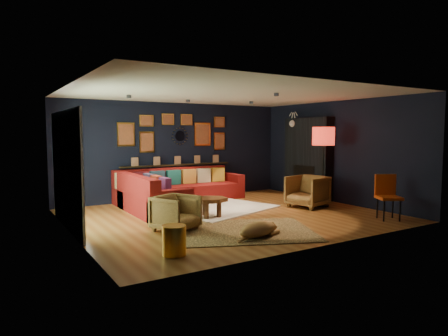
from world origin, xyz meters
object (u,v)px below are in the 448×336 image
gold_stool (174,240)px  pouf (155,201)px  orange_chair (387,193)px  armchair_right (307,190)px  sectional (170,192)px  dog (257,226)px  coffee_table (209,202)px  floor_lamp (323,139)px  armchair_left (176,211)px

gold_stool → pouf: bearing=72.9°
pouf → orange_chair: size_ratio=0.54×
armchair_right → orange_chair: 1.92m
sectional → dog: size_ratio=2.97×
sectional → coffee_table: bearing=-86.9°
dog → gold_stool: bearing=170.6°
dog → armchair_right: bearing=16.9°
pouf → dog: 3.35m
coffee_table → floor_lamp: 3.29m
gold_stool → dog: gold_stool is taller
sectional → coffee_table: 1.82m
coffee_table → armchair_right: armchair_right is taller
armchair_left → armchair_right: armchair_right is taller
coffee_table → gold_stool: (-1.68, -1.95, -0.13)m
armchair_right → orange_chair: orange_chair is taller
orange_chair → dog: orange_chair is taller
coffee_table → floor_lamp: bearing=-4.7°
armchair_right → coffee_table: bearing=-106.2°
armchair_right → orange_chair: size_ratio=0.90×
coffee_table → orange_chair: size_ratio=1.02×
dog → sectional: bearing=75.8°
armchair_left → dog: bearing=-76.1°
pouf → floor_lamp: (3.64, -1.75, 1.44)m
sectional → pouf: 0.62m
armchair_right → sectional: bearing=-138.8°
armchair_left → armchair_right: size_ratio=0.86×
floor_lamp → dog: size_ratio=1.68×
sectional → armchair_left: 2.61m
armchair_right → dog: 3.18m
orange_chair → dog: 3.20m
armchair_left → floor_lamp: size_ratio=0.37×
sectional → orange_chair: 4.98m
sectional → gold_stool: 4.08m
armchair_left → dog: size_ratio=0.63×
pouf → armchair_left: armchair_left is taller
pouf → dog: dog is taller
armchair_left → armchair_right: bearing=-18.5°
armchair_left → pouf: bearing=52.6°
armchair_right → gold_stool: 4.69m
coffee_table → floor_lamp: size_ratio=0.49×
coffee_table → orange_chair: bearing=-32.6°
sectional → dog: 3.61m
sectional → gold_stool: size_ratio=7.75×
pouf → coffee_table: bearing=-67.6°
sectional → floor_lamp: 3.96m
sectional → floor_lamp: floor_lamp is taller
pouf → floor_lamp: 4.29m
pouf → floor_lamp: size_ratio=0.26×
sectional → dog: bearing=-89.5°
pouf → dog: size_ratio=0.43×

